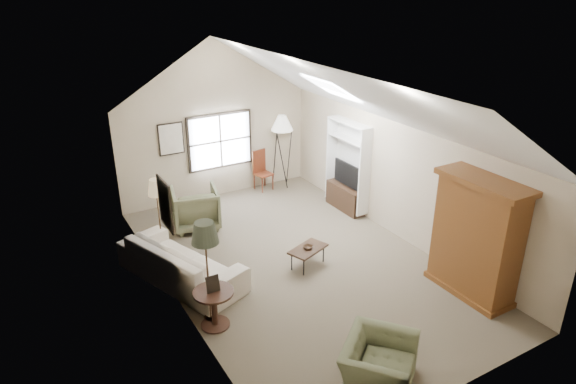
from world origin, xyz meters
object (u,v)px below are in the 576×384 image
coffee_table (308,257)px  side_table (214,308)px  side_chair (263,171)px  sofa (181,261)px  armchair_far (195,208)px  armoire (477,238)px  armchair_near (378,365)px

coffee_table → side_table: size_ratio=1.18×
coffee_table → side_table: bearing=-160.8°
side_chair → sofa: bearing=-147.1°
sofa → armchair_far: 2.20m
sofa → side_table: (0.00, -1.60, -0.05)m
coffee_table → side_table: 2.45m
side_table → sofa: bearing=90.0°
armoire → armchair_far: bearing=124.1°
armchair_near → armoire: bearing=-20.0°
armchair_near → armchair_far: size_ratio=1.05×
armchair_far → side_chair: bearing=-140.6°
side_table → coffee_table: bearing=19.2°
sofa → side_table: sofa is taller
armoire → coffee_table: bearing=133.1°
armchair_far → side_table: armchair_far is taller
sofa → armchair_near: sofa is taller
coffee_table → side_chair: side_chair is taller
sofa → armchair_near: bearing=-179.8°
sofa → armchair_far: armchair_far is taller
armchair_far → side_table: 3.69m
sofa → armoire: bearing=-144.5°
sofa → side_table: size_ratio=3.99×
coffee_table → side_chair: 4.05m
armchair_near → side_chair: bearing=36.6°
coffee_table → side_chair: bearing=74.7°
armchair_near → side_chair: size_ratio=1.01×
armchair_far → side_table: bearing=86.9°
side_chair → armchair_far: bearing=-163.3°
armchair_near → side_chair: 7.32m
sofa → side_chair: side_chair is taller
armchair_near → coffee_table: size_ratio=1.37×
armoire → sofa: armoire is taller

